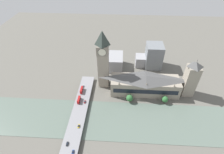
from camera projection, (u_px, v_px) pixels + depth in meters
ground_plane at (138, 100)px, 218.92m from camera, size 600.00×600.00×0.00m
river_water at (140, 121)px, 193.65m from camera, size 53.18×360.00×0.30m
parliament_hall at (145, 84)px, 222.56m from camera, size 25.82×86.11×25.74m
clock_tower at (103, 58)px, 215.34m from camera, size 14.60×14.60×78.56m
victoria_tower at (191, 79)px, 212.69m from camera, size 14.29×14.29×52.95m
road_bridge at (78, 116)px, 194.74m from camera, size 138.37×17.00×4.35m
double_decker_bus_lead at (82, 90)px, 222.60m from camera, size 10.72×2.50×4.91m
double_decker_bus_mid at (79, 100)px, 209.61m from camera, size 10.23×2.62×4.66m
car_northbound_lead at (85, 102)px, 209.44m from camera, size 4.32×1.79×1.39m
car_northbound_mid at (67, 144)px, 167.35m from camera, size 4.48×1.79×1.52m
car_northbound_tail at (83, 86)px, 230.58m from camera, size 4.22×1.86×1.51m
car_southbound_lead at (73, 152)px, 161.19m from camera, size 4.03×1.79×1.41m
car_southbound_mid at (79, 126)px, 182.87m from camera, size 4.28×1.77×1.45m
city_block_west at (143, 61)px, 271.88m from camera, size 18.94×24.55×16.35m
city_block_center at (116, 62)px, 266.22m from camera, size 33.31×21.32×20.63m
city_block_east at (154, 56)px, 263.88m from camera, size 26.20×24.13×36.85m
tree_embankment_near at (165, 99)px, 211.44m from camera, size 7.72×7.72×9.79m
tree_embankment_mid at (130, 98)px, 212.63m from camera, size 8.24×8.24×10.29m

